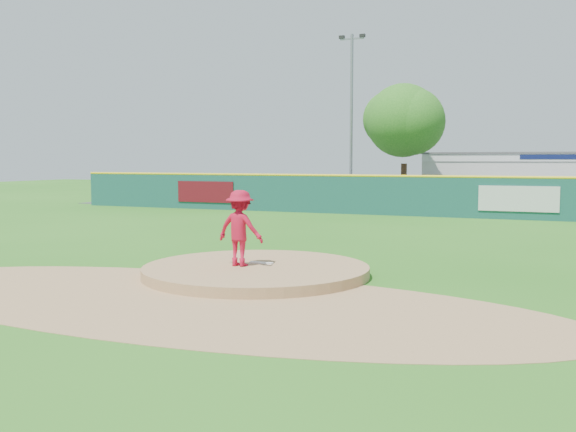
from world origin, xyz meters
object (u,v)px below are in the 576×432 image
at_px(playground_slide, 231,193).
at_px(pitcher, 240,228).
at_px(pool_building_grp, 547,177).
at_px(deciduous_tree, 405,131).
at_px(van, 389,193).
at_px(light_pole_left, 351,111).

bearing_deg(playground_slide, pitcher, -61.50).
xyz_separation_m(pool_building_grp, deciduous_tree, (-8.00, -6.99, 2.89)).
bearing_deg(van, pool_building_grp, -66.64).
bearing_deg(playground_slide, deciduous_tree, 18.09).
bearing_deg(playground_slide, pool_building_grp, 29.57).
relative_size(van, light_pole_left, 0.51).
bearing_deg(van, deciduous_tree, -112.53).
bearing_deg(pool_building_grp, van, -142.40).
distance_m(pool_building_grp, light_pole_left, 13.72).
height_order(pitcher, pool_building_grp, pool_building_grp).
distance_m(pitcher, deciduous_tree, 25.47).
xyz_separation_m(pool_building_grp, light_pole_left, (-12.00, -4.99, 4.39)).
bearing_deg(pool_building_grp, deciduous_tree, -138.84).
xyz_separation_m(pitcher, light_pole_left, (-5.67, 27.19, 4.88)).
relative_size(pool_building_grp, playground_slide, 5.79).
xyz_separation_m(playground_slide, deciduous_tree, (10.20, 3.33, 3.82)).
xyz_separation_m(van, light_pole_left, (-3.09, 1.87, 5.26)).
xyz_separation_m(van, playground_slide, (-9.29, -3.47, -0.06)).
relative_size(playground_slide, deciduous_tree, 0.36).
bearing_deg(pitcher, deciduous_tree, -82.19).
bearing_deg(light_pole_left, playground_slide, -139.31).
distance_m(pool_building_grp, playground_slide, 20.95).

